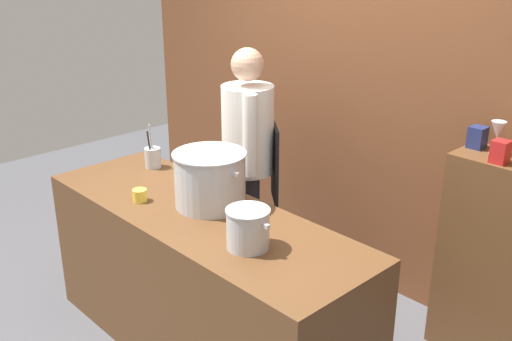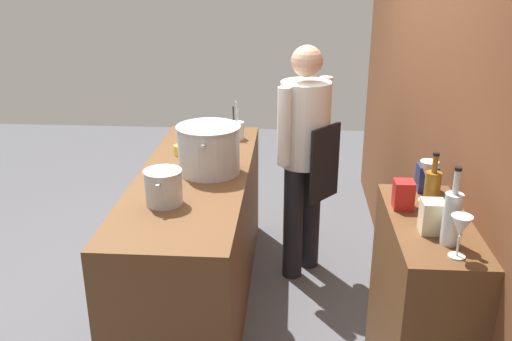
# 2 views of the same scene
# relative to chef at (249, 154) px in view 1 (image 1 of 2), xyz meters

# --- Properties ---
(brick_back_panel) EXTENTS (4.40, 0.10, 3.00)m
(brick_back_panel) POSITION_rel_chef_xyz_m (0.38, 0.69, 0.54)
(brick_back_panel) COLOR brown
(brick_back_panel) RESTS_ON ground_plane
(prep_counter) EXTENTS (2.10, 0.70, 0.90)m
(prep_counter) POSITION_rel_chef_xyz_m (0.38, -0.71, -0.51)
(prep_counter) COLOR brown
(prep_counter) RESTS_ON ground_plane
(bar_cabinet) EXTENTS (0.76, 0.32, 1.20)m
(bar_cabinet) POSITION_rel_chef_xyz_m (1.61, 0.48, -0.36)
(bar_cabinet) COLOR brown
(bar_cabinet) RESTS_ON ground_plane
(chef) EXTENTS (0.45, 0.43, 1.66)m
(chef) POSITION_rel_chef_xyz_m (0.00, 0.00, 0.00)
(chef) COLOR black
(chef) RESTS_ON ground_plane
(stockpot_large) EXTENTS (0.46, 0.41, 0.31)m
(stockpot_large) POSITION_rel_chef_xyz_m (0.35, -0.61, 0.09)
(stockpot_large) COLOR #B7BABF
(stockpot_large) RESTS_ON prep_counter
(stockpot_small) EXTENTS (0.28, 0.21, 0.20)m
(stockpot_small) POSITION_rel_chef_xyz_m (0.85, -0.79, 0.03)
(stockpot_small) COLOR #B7BABF
(stockpot_small) RESTS_ON prep_counter
(utensil_crock) EXTENTS (0.10, 0.10, 0.29)m
(utensil_crock) POSITION_rel_chef_xyz_m (-0.37, -0.50, 0.01)
(utensil_crock) COLOR #B7BABF
(utensil_crock) RESTS_ON prep_counter
(butter_jar) EXTENTS (0.08, 0.08, 0.07)m
(butter_jar) POSITION_rel_chef_xyz_m (0.03, -0.87, -0.03)
(butter_jar) COLOR yellow
(butter_jar) RESTS_ON prep_counter
(wine_glass_short) EXTENTS (0.08, 0.08, 0.18)m
(wine_glass_short) POSITION_rel_chef_xyz_m (1.41, 0.49, 0.37)
(wine_glass_short) COLOR silver
(wine_glass_short) RESTS_ON bar_cabinet
(spice_tin_red) EXTENTS (0.08, 0.08, 0.12)m
(spice_tin_red) POSITION_rel_chef_xyz_m (1.49, 0.38, 0.30)
(spice_tin_red) COLOR red
(spice_tin_red) RESTS_ON bar_cabinet
(spice_tin_navy) EXTENTS (0.09, 0.09, 0.12)m
(spice_tin_navy) POSITION_rel_chef_xyz_m (1.29, 0.52, 0.30)
(spice_tin_navy) COLOR navy
(spice_tin_navy) RESTS_ON bar_cabinet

